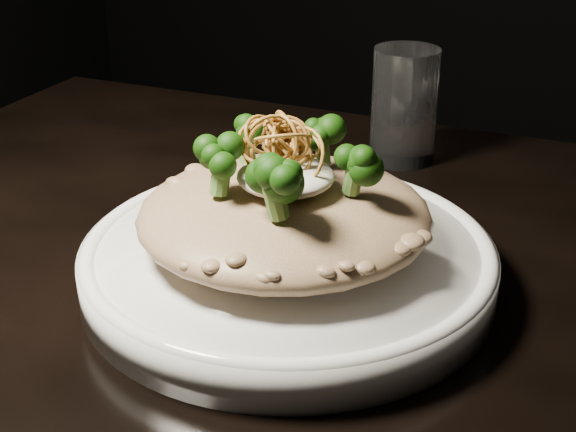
# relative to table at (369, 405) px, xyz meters

# --- Properties ---
(table) EXTENTS (1.10, 0.80, 0.75)m
(table) POSITION_rel_table_xyz_m (0.00, 0.00, 0.00)
(table) COLOR black
(table) RESTS_ON ground
(plate) EXTENTS (0.30, 0.30, 0.03)m
(plate) POSITION_rel_table_xyz_m (-0.07, 0.01, 0.10)
(plate) COLOR white
(plate) RESTS_ON table
(risotto) EXTENTS (0.21, 0.21, 0.05)m
(risotto) POSITION_rel_table_xyz_m (-0.08, 0.01, 0.14)
(risotto) COLOR brown
(risotto) RESTS_ON plate
(broccoli) EXTENTS (0.13, 0.13, 0.05)m
(broccoli) POSITION_rel_table_xyz_m (-0.07, 0.02, 0.18)
(broccoli) COLOR black
(broccoli) RESTS_ON risotto
(cheese) EXTENTS (0.07, 0.07, 0.02)m
(cheese) POSITION_rel_table_xyz_m (-0.07, 0.01, 0.17)
(cheese) COLOR silver
(cheese) RESTS_ON risotto
(shallots) EXTENTS (0.06, 0.06, 0.04)m
(shallots) POSITION_rel_table_xyz_m (-0.08, 0.02, 0.20)
(shallots) COLOR brown
(shallots) RESTS_ON cheese
(drinking_glass) EXTENTS (0.08, 0.08, 0.11)m
(drinking_glass) POSITION_rel_table_xyz_m (-0.06, 0.28, 0.14)
(drinking_glass) COLOR silver
(drinking_glass) RESTS_ON table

